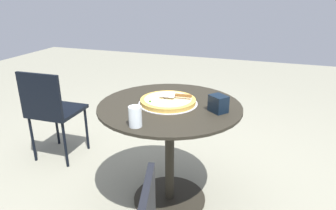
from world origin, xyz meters
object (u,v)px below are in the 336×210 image
(patio_chair_far, at_px, (51,108))
(pizza_on_tray, at_px, (168,101))
(napkin_dispenser, at_px, (218,104))
(drinking_cup, at_px, (135,117))
(patio_table, at_px, (170,133))
(pizza_server, at_px, (176,95))

(patio_chair_far, bearing_deg, pizza_on_tray, 79.75)
(napkin_dispenser, bearing_deg, pizza_on_tray, 33.27)
(drinking_cup, bearing_deg, napkin_dispenser, 132.61)
(patio_table, bearing_deg, drinking_cup, -10.75)
(pizza_on_tray, xyz_separation_m, pizza_server, (-0.03, 0.05, 0.04))
(drinking_cup, relative_size, patio_chair_far, 0.14)
(patio_table, relative_size, patio_chair_far, 1.13)
(napkin_dispenser, distance_m, patio_chair_far, 1.54)
(patio_chair_far, bearing_deg, drinking_cup, 61.14)
(napkin_dispenser, bearing_deg, pizza_server, 27.60)
(pizza_on_tray, relative_size, patio_chair_far, 0.47)
(pizza_server, bearing_deg, patio_chair_far, -98.69)
(pizza_server, xyz_separation_m, napkin_dispenser, (0.06, 0.29, -0.00))
(napkin_dispenser, height_order, patio_chair_far, napkin_dispenser)
(pizza_server, height_order, napkin_dispenser, napkin_dispenser)
(pizza_server, relative_size, napkin_dispenser, 2.01)
(drinking_cup, height_order, patio_chair_far, drinking_cup)
(drinking_cup, bearing_deg, pizza_server, 166.37)
(pizza_server, bearing_deg, drinking_cup, -13.63)
(pizza_on_tray, relative_size, pizza_server, 1.85)
(pizza_server, relative_size, patio_chair_far, 0.25)
(pizza_server, distance_m, drinking_cup, 0.43)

